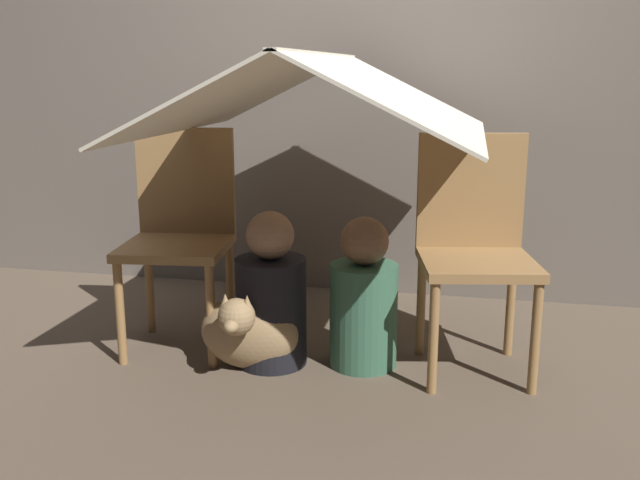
% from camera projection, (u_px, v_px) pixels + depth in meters
% --- Properties ---
extents(ground_plane, '(8.80, 8.80, 0.00)m').
position_uv_depth(ground_plane, '(315.00, 369.00, 2.83)').
color(ground_plane, brown).
extents(wall_back, '(7.00, 0.05, 2.50)m').
position_uv_depth(wall_back, '(360.00, 51.00, 3.57)').
color(wall_back, '#6B6056').
rests_on(wall_back, ground_plane).
extents(chair_left, '(0.47, 0.47, 0.92)m').
position_uv_depth(chair_left, '(180.00, 228.00, 3.01)').
color(chair_left, olive).
rests_on(chair_left, ground_plane).
extents(chair_right, '(0.50, 0.50, 0.92)m').
position_uv_depth(chair_right, '(474.00, 242.00, 2.76)').
color(chair_right, olive).
rests_on(chair_right, ground_plane).
extents(sheet_canopy, '(1.23, 1.37, 0.31)m').
position_uv_depth(sheet_canopy, '(320.00, 94.00, 2.68)').
color(sheet_canopy, silver).
extents(person_front, '(0.28, 0.28, 0.63)m').
position_uv_depth(person_front, '(271.00, 299.00, 2.84)').
color(person_front, black).
rests_on(person_front, ground_plane).
extents(person_second, '(0.27, 0.27, 0.61)m').
position_uv_depth(person_second, '(364.00, 302.00, 2.82)').
color(person_second, '#38664C').
rests_on(person_second, ground_plane).
extents(dog, '(0.40, 0.34, 0.35)m').
position_uv_depth(dog, '(248.00, 331.00, 2.79)').
color(dog, '#9E7F56').
rests_on(dog, ground_plane).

